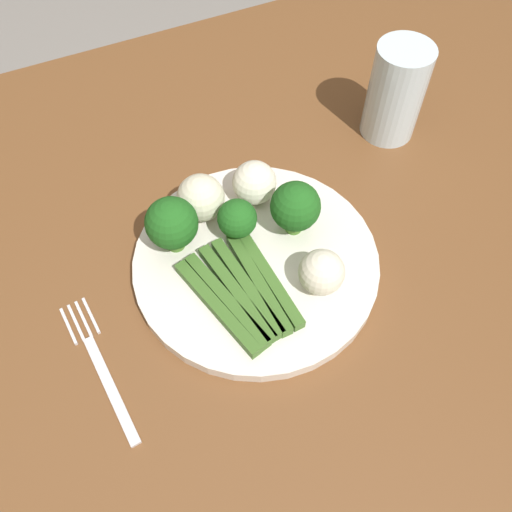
{
  "coord_description": "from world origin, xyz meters",
  "views": [
    {
      "loc": [
        -0.06,
        -0.28,
        1.25
      ],
      "look_at": [
        0.07,
        0.01,
        0.77
      ],
      "focal_mm": 38.05,
      "sensor_mm": 36.0,
      "label": 1
    }
  ],
  "objects_px": {
    "plate": "(256,262)",
    "broccoli_right": "(237,219)",
    "broccoli_near_center": "(295,207)",
    "cauliflower_front_left": "(201,198)",
    "dining_table": "(205,337)",
    "broccoli_outer_edge": "(174,223)",
    "water_glass": "(396,92)",
    "cauliflower_left": "(322,272)",
    "asparagus_bundle": "(242,291)",
    "cauliflower_mid": "(254,183)",
    "fork": "(101,367)"
  },
  "relations": [
    {
      "from": "broccoli_right",
      "to": "cauliflower_front_left",
      "type": "distance_m",
      "value": 0.05
    },
    {
      "from": "cauliflower_mid",
      "to": "fork",
      "type": "height_order",
      "value": "cauliflower_mid"
    },
    {
      "from": "plate",
      "to": "dining_table",
      "type": "bearing_deg",
      "value": -173.09
    },
    {
      "from": "broccoli_near_center",
      "to": "water_glass",
      "type": "xyz_separation_m",
      "value": [
        0.19,
        0.1,
        0.01
      ]
    },
    {
      "from": "plate",
      "to": "fork",
      "type": "xyz_separation_m",
      "value": [
        -0.18,
        -0.04,
        -0.01
      ]
    },
    {
      "from": "dining_table",
      "to": "plate",
      "type": "height_order",
      "value": "plate"
    },
    {
      "from": "dining_table",
      "to": "asparagus_bundle",
      "type": "bearing_deg",
      "value": -31.39
    },
    {
      "from": "dining_table",
      "to": "cauliflower_left",
      "type": "bearing_deg",
      "value": -21.86
    },
    {
      "from": "plate",
      "to": "fork",
      "type": "bearing_deg",
      "value": -166.86
    },
    {
      "from": "broccoli_near_center",
      "to": "cauliflower_mid",
      "type": "relative_size",
      "value": 1.33
    },
    {
      "from": "cauliflower_mid",
      "to": "cauliflower_front_left",
      "type": "xyz_separation_m",
      "value": [
        -0.06,
        0.0,
        0.0
      ]
    },
    {
      "from": "broccoli_outer_edge",
      "to": "asparagus_bundle",
      "type": "bearing_deg",
      "value": -65.7
    },
    {
      "from": "broccoli_outer_edge",
      "to": "water_glass",
      "type": "xyz_separation_m",
      "value": [
        0.31,
        0.07,
        0.01
      ]
    },
    {
      "from": "asparagus_bundle",
      "to": "cauliflower_mid",
      "type": "bearing_deg",
      "value": -38.0
    },
    {
      "from": "dining_table",
      "to": "broccoli_right",
      "type": "distance_m",
      "value": 0.17
    },
    {
      "from": "asparagus_bundle",
      "to": "fork",
      "type": "xyz_separation_m",
      "value": [
        -0.15,
        -0.01,
        -0.02
      ]
    },
    {
      "from": "broccoli_right",
      "to": "cauliflower_left",
      "type": "relative_size",
      "value": 1.1
    },
    {
      "from": "asparagus_bundle",
      "to": "broccoli_right",
      "type": "xyz_separation_m",
      "value": [
        0.03,
        0.07,
        0.02
      ]
    },
    {
      "from": "asparagus_bundle",
      "to": "water_glass",
      "type": "bearing_deg",
      "value": -68.47
    },
    {
      "from": "dining_table",
      "to": "broccoli_outer_edge",
      "type": "relative_size",
      "value": 20.41
    },
    {
      "from": "broccoli_near_center",
      "to": "plate",
      "type": "bearing_deg",
      "value": -160.58
    },
    {
      "from": "asparagus_bundle",
      "to": "broccoli_near_center",
      "type": "xyz_separation_m",
      "value": [
        0.08,
        0.05,
        0.03
      ]
    },
    {
      "from": "asparagus_bundle",
      "to": "cauliflower_mid",
      "type": "relative_size",
      "value": 2.77
    },
    {
      "from": "asparagus_bundle",
      "to": "cauliflower_left",
      "type": "bearing_deg",
      "value": -114.23
    },
    {
      "from": "broccoli_near_center",
      "to": "cauliflower_front_left",
      "type": "distance_m",
      "value": 0.1
    },
    {
      "from": "cauliflower_front_left",
      "to": "dining_table",
      "type": "bearing_deg",
      "value": -115.19
    },
    {
      "from": "broccoli_near_center",
      "to": "water_glass",
      "type": "relative_size",
      "value": 0.54
    },
    {
      "from": "broccoli_near_center",
      "to": "broccoli_outer_edge",
      "type": "xyz_separation_m",
      "value": [
        -0.12,
        0.03,
        0.0
      ]
    },
    {
      "from": "dining_table",
      "to": "cauliflower_front_left",
      "type": "xyz_separation_m",
      "value": [
        0.04,
        0.09,
        0.14
      ]
    },
    {
      "from": "broccoli_outer_edge",
      "to": "cauliflower_mid",
      "type": "height_order",
      "value": "broccoli_outer_edge"
    },
    {
      "from": "dining_table",
      "to": "water_glass",
      "type": "height_order",
      "value": "water_glass"
    },
    {
      "from": "broccoli_near_center",
      "to": "broccoli_outer_edge",
      "type": "distance_m",
      "value": 0.13
    },
    {
      "from": "asparagus_bundle",
      "to": "cauliflower_front_left",
      "type": "relative_size",
      "value": 2.61
    },
    {
      "from": "cauliflower_front_left",
      "to": "asparagus_bundle",
      "type": "bearing_deg",
      "value": -90.8
    },
    {
      "from": "plate",
      "to": "cauliflower_left",
      "type": "xyz_separation_m",
      "value": [
        0.05,
        -0.06,
        0.03
      ]
    },
    {
      "from": "broccoli_right",
      "to": "water_glass",
      "type": "distance_m",
      "value": 0.26
    },
    {
      "from": "cauliflower_mid",
      "to": "fork",
      "type": "bearing_deg",
      "value": -151.05
    },
    {
      "from": "asparagus_bundle",
      "to": "broccoli_near_center",
      "type": "relative_size",
      "value": 2.08
    },
    {
      "from": "broccoli_near_center",
      "to": "asparagus_bundle",
      "type": "bearing_deg",
      "value": -148.18
    },
    {
      "from": "broccoli_right",
      "to": "cauliflower_left",
      "type": "bearing_deg",
      "value": -60.44
    },
    {
      "from": "cauliflower_mid",
      "to": "fork",
      "type": "distance_m",
      "value": 0.25
    },
    {
      "from": "asparagus_bundle",
      "to": "water_glass",
      "type": "height_order",
      "value": "water_glass"
    },
    {
      "from": "plate",
      "to": "water_glass",
      "type": "height_order",
      "value": "water_glass"
    },
    {
      "from": "fork",
      "to": "cauliflower_left",
      "type": "bearing_deg",
      "value": -99.09
    },
    {
      "from": "plate",
      "to": "broccoli_right",
      "type": "distance_m",
      "value": 0.05
    },
    {
      "from": "broccoli_outer_edge",
      "to": "cauliflower_mid",
      "type": "xyz_separation_m",
      "value": [
        0.1,
        0.03,
        -0.01
      ]
    },
    {
      "from": "broccoli_near_center",
      "to": "dining_table",
      "type": "bearing_deg",
      "value": -167.53
    },
    {
      "from": "asparagus_bundle",
      "to": "fork",
      "type": "height_order",
      "value": "asparagus_bundle"
    },
    {
      "from": "asparagus_bundle",
      "to": "broccoli_outer_edge",
      "type": "distance_m",
      "value": 0.1
    },
    {
      "from": "broccoli_outer_edge",
      "to": "cauliflower_front_left",
      "type": "xyz_separation_m",
      "value": [
        0.04,
        0.03,
        -0.01
      ]
    }
  ]
}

